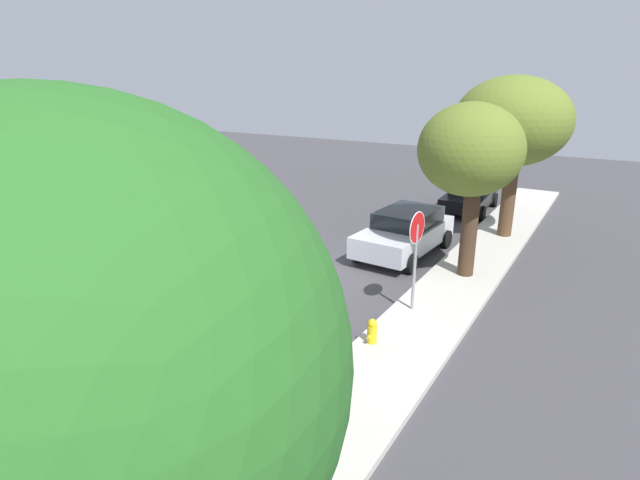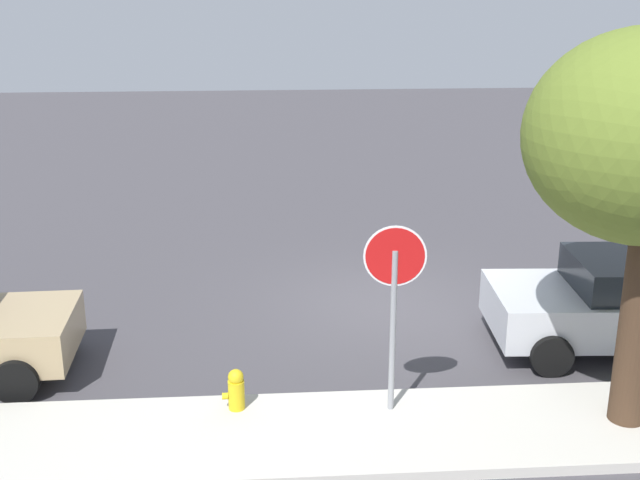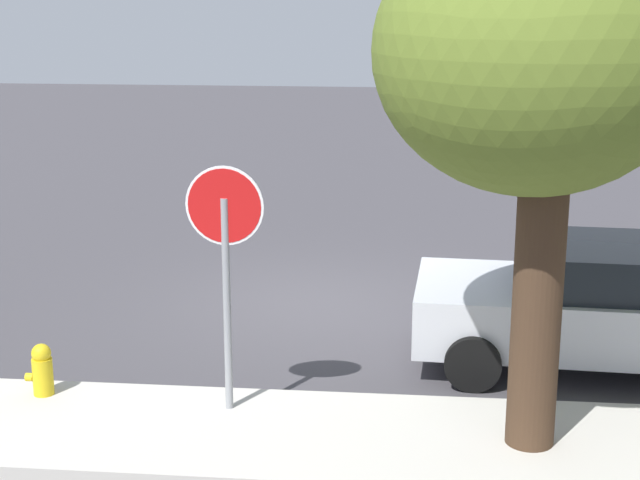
% 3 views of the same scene
% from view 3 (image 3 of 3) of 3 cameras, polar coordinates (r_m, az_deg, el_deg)
% --- Properties ---
extents(ground_plane, '(60.00, 60.00, 0.00)m').
position_cam_3_polar(ground_plane, '(14.06, -0.05, -3.70)').
color(ground_plane, '#423F44').
extents(sidewalk_curb, '(32.00, 2.00, 0.14)m').
position_cam_3_polar(sidewalk_curb, '(9.96, -2.65, -11.37)').
color(sidewalk_curb, beige).
rests_on(sidewalk_curb, ground_plane).
extents(stop_sign, '(0.81, 0.09, 2.71)m').
position_cam_3_polar(stop_sign, '(9.86, -5.52, -0.47)').
color(stop_sign, gray).
rests_on(stop_sign, ground_plane).
extents(parked_car_silver, '(4.41, 2.30, 1.51)m').
position_cam_3_polar(parked_car_silver, '(12.04, 16.31, -3.58)').
color(parked_car_silver, silver).
rests_on(parked_car_silver, ground_plane).
extents(street_tree_near_corner, '(2.91, 2.91, 5.16)m').
position_cam_3_polar(street_tree_near_corner, '(9.06, 12.39, 10.27)').
color(street_tree_near_corner, '#422D1E').
rests_on(street_tree_near_corner, ground_plane).
extents(fire_hydrant, '(0.30, 0.22, 0.72)m').
position_cam_3_polar(fire_hydrant, '(11.05, -15.84, -7.57)').
color(fire_hydrant, gold).
rests_on(fire_hydrant, ground_plane).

